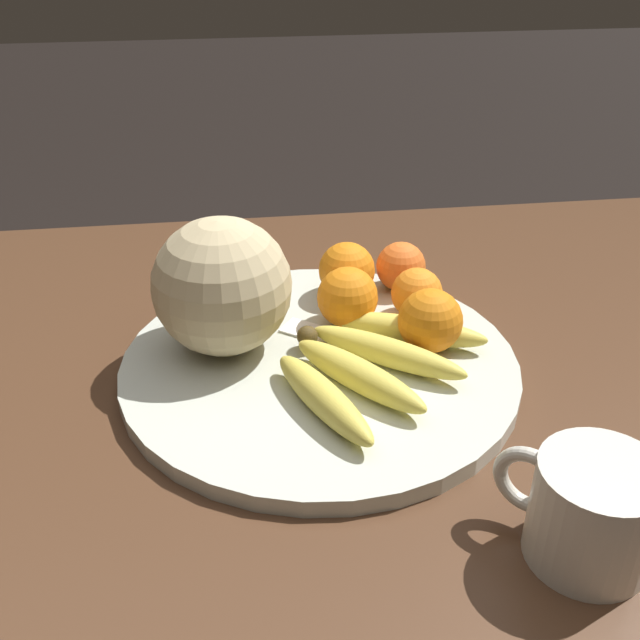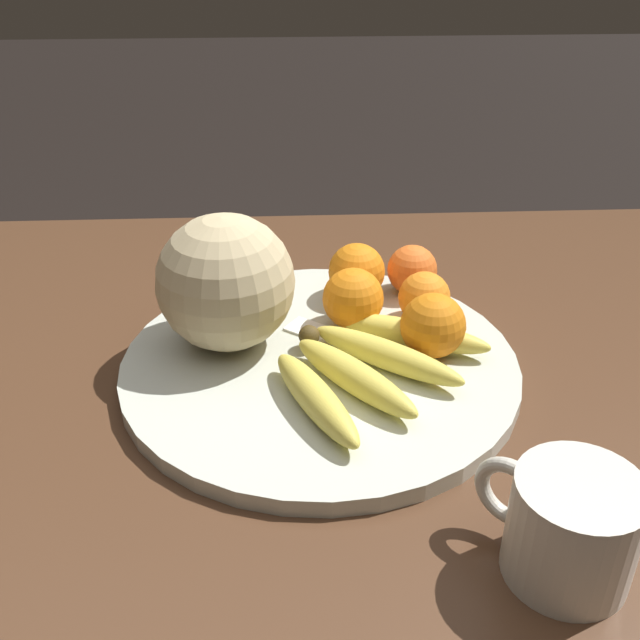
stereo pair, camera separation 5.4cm
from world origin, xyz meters
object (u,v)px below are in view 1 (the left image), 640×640
(orange_mid_center, at_px, (417,293))
(produce_tag, at_px, (320,335))
(orange_back_left, at_px, (430,321))
(kitchen_table, at_px, (276,451))
(banana_bunch, at_px, (369,363))
(melon, at_px, (222,286))
(orange_front_right, at_px, (347,270))
(orange_front_left, at_px, (347,297))
(ceramic_mug, at_px, (590,511))
(orange_back_right, at_px, (401,267))
(fruit_bowl, at_px, (320,367))

(orange_mid_center, bearing_deg, produce_tag, 14.04)
(orange_mid_center, bearing_deg, orange_back_left, 87.59)
(kitchen_table, bearing_deg, orange_back_left, -178.03)
(orange_back_left, bearing_deg, banana_bunch, 30.07)
(melon, height_order, orange_front_right, melon)
(orange_front_left, distance_m, ceramic_mug, 0.36)
(kitchen_table, relative_size, orange_back_right, 23.86)
(produce_tag, bearing_deg, kitchen_table, 75.77)
(kitchen_table, distance_m, fruit_bowl, 0.12)
(banana_bunch, xyz_separation_m, orange_front_right, (-0.00, -0.17, 0.02))
(fruit_bowl, relative_size, orange_front_right, 6.19)
(banana_bunch, xyz_separation_m, orange_front_left, (0.01, -0.10, 0.02))
(ceramic_mug, bearing_deg, melon, -48.99)
(orange_back_left, bearing_deg, orange_front_left, -38.38)
(kitchen_table, height_order, banana_bunch, banana_bunch)
(kitchen_table, relative_size, orange_front_left, 20.96)
(produce_tag, relative_size, ceramic_mug, 0.80)
(banana_bunch, bearing_deg, kitchen_table, -156.30)
(orange_back_left, bearing_deg, kitchen_table, 1.97)
(melon, height_order, produce_tag, melon)
(kitchen_table, height_order, fruit_bowl, fruit_bowl)
(orange_front_left, xyz_separation_m, orange_mid_center, (-0.08, -0.01, -0.00))
(orange_front_right, height_order, produce_tag, orange_front_right)
(orange_front_left, bearing_deg, kitchen_table, 37.10)
(kitchen_table, distance_m, orange_front_right, 0.23)
(banana_bunch, distance_m, produce_tag, 0.09)
(orange_front_left, relative_size, produce_tag, 0.76)
(orange_mid_center, bearing_deg, orange_front_right, -39.68)
(fruit_bowl, bearing_deg, orange_mid_center, -147.37)
(orange_back_right, height_order, ceramic_mug, ceramic_mug)
(melon, bearing_deg, banana_bunch, 151.86)
(kitchen_table, xyz_separation_m, melon, (0.05, -0.04, 0.19))
(orange_mid_center, height_order, ceramic_mug, ceramic_mug)
(orange_back_left, height_order, produce_tag, orange_back_left)
(fruit_bowl, bearing_deg, ceramic_mug, 122.82)
(fruit_bowl, height_order, produce_tag, produce_tag)
(melon, xyz_separation_m, ceramic_mug, (-0.27, 0.31, -0.05))
(kitchen_table, distance_m, produce_tag, 0.14)
(melon, relative_size, ceramic_mug, 1.31)
(melon, bearing_deg, ceramic_mug, 131.01)
(orange_front_left, distance_m, orange_front_right, 0.07)
(kitchen_table, xyz_separation_m, produce_tag, (-0.06, -0.05, 0.12))
(melon, relative_size, orange_mid_center, 2.48)
(kitchen_table, height_order, orange_mid_center, orange_mid_center)
(melon, bearing_deg, fruit_bowl, 156.21)
(orange_front_right, bearing_deg, melon, 32.66)
(fruit_bowl, xyz_separation_m, produce_tag, (-0.01, -0.05, 0.01))
(fruit_bowl, height_order, melon, melon)
(banana_bunch, xyz_separation_m, ceramic_mug, (-0.13, 0.23, 0.01))
(kitchen_table, distance_m, orange_back_left, 0.23)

